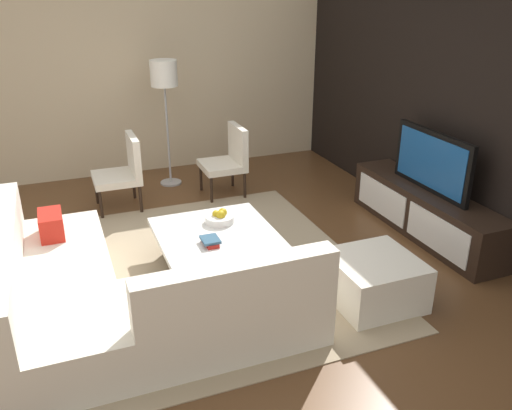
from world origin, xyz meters
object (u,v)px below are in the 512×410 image
Objects in this scene: media_console at (425,212)px; coffee_table at (216,249)px; floor_lamp at (164,80)px; accent_chair_near at (124,168)px; fruit_bowl at (220,218)px; accent_chair_far at (229,157)px; television at (432,162)px; ottoman at (373,280)px; book_stack at (210,241)px; sectional_couch at (117,295)px.

media_console reaches higher than coffee_table.
coffee_table is 0.66× the size of floor_lamp.
accent_chair_near is 3.11× the size of fruit_bowl.
accent_chair_near is at bearing -80.45° from accent_chair_far.
floor_lamp is (-2.38, 0.11, 1.17)m from coffee_table.
ottoman is at bearing -53.19° from television.
coffee_table is at bearing -92.49° from television.
coffee_table is 1.48m from ottoman.
media_console is 2.44m from accent_chair_far.
accent_chair_far is at bearing 156.92° from book_stack.
television is 2.25m from fruit_bowl.
media_console is 3.49m from floor_lamp.
coffee_table is 0.31m from fruit_bowl.
accent_chair_near is (-1.79, -0.56, 0.29)m from coffee_table.
coffee_table is 1.90m from accent_chair_near.
floor_lamp reaches higher than sectional_couch.
floor_lamp reaches higher than ottoman.
book_stack reaches higher than ottoman.
floor_lamp reaches higher than television.
accent_chair_far is (-1.86, -1.56, -0.32)m from television.
accent_chair_far is (0.62, 0.63, -0.88)m from floor_lamp.
media_console is at bearing -90.00° from television.
coffee_table is (-0.59, 0.98, -0.08)m from sectional_couch.
television reaches higher than accent_chair_far.
accent_chair_far reaches higher than ottoman.
television is 2.38m from coffee_table.
floor_lamp is 3.72m from ottoman.
book_stack is at bearing -26.94° from coffee_table.
book_stack is (0.13, -2.41, 0.16)m from media_console.
fruit_bowl is at bearing -10.82° from accent_chair_far.
sectional_couch is 0.95m from book_stack.
television is at bearing 82.72° from fruit_bowl.
floor_lamp reaches higher than fruit_bowl.
ottoman is (3.40, 0.96, -1.17)m from floor_lamp.
media_console is 1.83× the size of television.
coffee_table is 2.65m from floor_lamp.
ottoman is (2.81, 1.62, -0.29)m from accent_chair_near.
floor_lamp is (-2.48, -2.19, 0.55)m from television.
accent_chair_far reaches higher than media_console.
ottoman reaches higher than coffee_table.
accent_chair_far is at bearing -139.98° from television.
fruit_bowl reaches higher than coffee_table.
fruit_bowl is (1.61, 0.66, -0.06)m from accent_chair_near.
accent_chair_far is 4.16× the size of book_stack.
fruit_bowl is at bearing -97.28° from media_console.
book_stack is at bearing -87.00° from television.
accent_chair_near is (-2.39, 0.43, 0.21)m from sectional_couch.
sectional_couch reaches higher than ottoman.
fruit_bowl is (-0.77, 1.09, 0.15)m from sectional_couch.
book_stack reaches higher than coffee_table.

